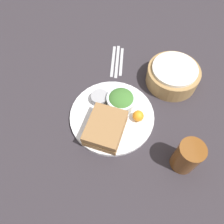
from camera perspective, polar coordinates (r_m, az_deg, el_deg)
ground_plane at (r=0.81m, az=-0.00°, el=-1.24°), size 4.00×4.00×0.00m
plate at (r=0.80m, az=-0.00°, el=-0.99°), size 0.31×0.31×0.01m
sandwich at (r=0.74m, az=-1.73°, el=-4.24°), size 0.18×0.17×0.06m
salad_bowl at (r=0.80m, az=2.37°, el=3.14°), size 0.11×0.11×0.05m
dressing_cup at (r=0.82m, az=-3.22°, el=3.69°), size 0.06×0.06×0.03m
orange_wedge at (r=0.77m, az=6.85°, el=-1.02°), size 0.04×0.04×0.04m
drink_glass at (r=0.72m, az=19.02°, el=-10.92°), size 0.08×0.08×0.12m
bread_basket at (r=0.90m, az=15.57°, el=9.24°), size 0.20×0.20×0.08m
fork at (r=0.97m, az=0.27°, el=13.21°), size 0.18×0.04×0.01m
knife at (r=0.97m, az=1.36°, el=13.15°), size 0.19×0.04×0.01m
spoon at (r=0.97m, az=2.45°, el=13.08°), size 0.16×0.04×0.01m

